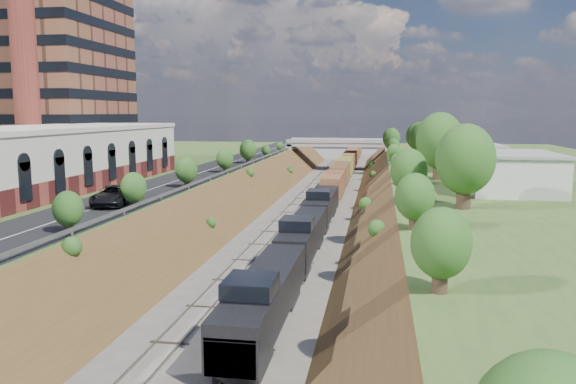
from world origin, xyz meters
The scene contains 16 objects.
platform_left centered at (-33.00, 60.00, 2.50)m, with size 44.00×180.00×5.00m, color #3A5D26.
platform_right centered at (33.00, 60.00, 2.50)m, with size 44.00×180.00×5.00m, color #3A5D26.
embankment_left centered at (-11.00, 60.00, 0.00)m, with size 7.07×180.00×7.07m, color brown.
embankment_right centered at (11.00, 60.00, 0.00)m, with size 7.07×180.00×7.07m, color brown.
rail_left_track centered at (-2.60, 60.00, 0.09)m, with size 1.58×180.00×0.18m, color gray.
rail_right_track centered at (2.60, 60.00, 0.09)m, with size 1.58×180.00×0.18m, color gray.
road centered at (-15.50, 60.00, 5.05)m, with size 8.00×180.00×0.10m, color black.
guardrail centered at (-11.40, 59.80, 5.55)m, with size 0.10×171.00×0.70m.
smokestack centered at (-36.00, 56.00, 25.00)m, with size 3.20×3.20×40.00m, color maroon.
overpass centered at (0.00, 122.00, 4.92)m, with size 24.50×8.30×7.40m.
white_building_near centered at (23.50, 52.00, 7.00)m, with size 9.00×12.00×4.00m, color silver.
white_building_far centered at (23.00, 74.00, 6.80)m, with size 8.00×10.00×3.60m, color silver.
tree_right_large centered at (17.00, 40.00, 9.38)m, with size 5.25×5.25×7.61m.
tree_left_crest centered at (-11.80, 20.00, 7.04)m, with size 2.45×2.45×3.55m.
freight_train centered at (2.60, 95.60, 2.47)m, with size 2.80×158.66×4.55m.
suv centered at (-14.61, 36.27, 6.00)m, with size 2.98×6.46×1.80m, color black.
Camera 1 is at (9.43, -11.50, 13.55)m, focal length 35.00 mm.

